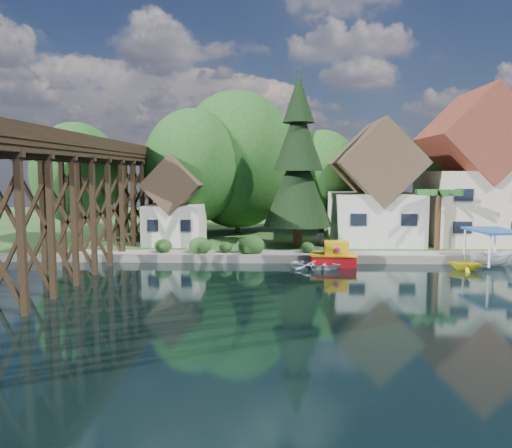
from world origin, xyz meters
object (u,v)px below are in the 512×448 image
object	(u,v)px
tugboat	(334,256)
boat_canopy	(492,251)
house_left	(374,192)
shed	(175,207)
boat_yellow	(466,261)
house_center	(473,178)
conifer	(298,165)
trestle_bridge	(79,195)
boat_white_a	(316,263)
palm_tree	(439,194)

from	to	relation	value
tugboat	boat_canopy	xyz separation A→B (m)	(11.62, 0.15, 0.44)
house_left	shed	distance (m)	18.11
house_left	boat_yellow	world-z (taller)	house_left
house_center	boat_canopy	size ratio (longest dim) A/B	3.10
tugboat	boat_yellow	size ratio (longest dim) A/B	1.44
house_center	conifer	bearing A→B (deg)	-169.14
trestle_bridge	conifer	bearing A→B (deg)	27.38
shed	conifer	bearing A→B (deg)	-5.69
tugboat	boat_white_a	xyz separation A→B (m)	(-1.40, -0.99, -0.36)
shed	house_center	bearing A→B (deg)	4.24
tugboat	boat_yellow	world-z (taller)	tugboat
house_center	shed	distance (m)	27.20
trestle_bridge	house_center	xyz separation A→B (m)	(32.00, 11.33, 1.07)
house_center	conifer	world-z (taller)	conifer
shed	palm_tree	bearing A→B (deg)	-7.32
tugboat	trestle_bridge	bearing A→B (deg)	-174.51
conifer	tugboat	distance (m)	9.70
trestle_bridge	boat_yellow	size ratio (longest dim) A/B	18.33
house_left	tugboat	xyz separation A→B (m)	(-4.73, -9.07, -4.40)
conifer	boat_yellow	size ratio (longest dim) A/B	6.08
shed	boat_canopy	bearing A→B (deg)	-16.61
house_left	boat_white_a	size ratio (longest dim) A/B	3.04
house_left	shed	size ratio (longest dim) A/B	1.40
house_center	boat_yellow	bearing A→B (deg)	-112.86
palm_tree	tugboat	bearing A→B (deg)	-152.67
boat_yellow	tugboat	bearing A→B (deg)	101.79
conifer	boat_canopy	xyz separation A→B (m)	(13.98, -6.34, -6.38)
trestle_bridge	house_left	xyz separation A→B (m)	(23.00, 10.83, -0.21)
boat_canopy	conifer	bearing A→B (deg)	155.61
boat_yellow	shed	bearing A→B (deg)	88.00
trestle_bridge	shed	world-z (taller)	trestle_bridge
palm_tree	boat_yellow	size ratio (longest dim) A/B	2.20
boat_canopy	house_left	bearing A→B (deg)	127.67
house_left	trestle_bridge	bearing A→B (deg)	-154.79
conifer	boat_yellow	bearing A→B (deg)	-33.76
house_center	boat_yellow	world-z (taller)	house_center
palm_tree	tugboat	world-z (taller)	palm_tree
house_left	house_center	world-z (taller)	house_center
boat_white_a	shed	bearing A→B (deg)	68.97
house_center	palm_tree	xyz separation A→B (m)	(-4.64, -4.87, -1.29)
trestle_bridge	boat_white_a	world-z (taller)	trestle_bridge
trestle_bridge	boat_canopy	xyz separation A→B (m)	(29.89, 1.90, -4.17)
house_center	shed	size ratio (longest dim) A/B	1.77
boat_white_a	boat_canopy	size ratio (longest dim) A/B	0.81
tugboat	boat_white_a	world-z (taller)	tugboat
house_left	tugboat	distance (m)	11.14
boat_canopy	trestle_bridge	bearing A→B (deg)	-176.35
conifer	boat_white_a	xyz separation A→B (m)	(0.95, -7.48, -7.18)
shed	palm_tree	world-z (taller)	shed
house_left	palm_tree	size ratio (longest dim) A/B	2.08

